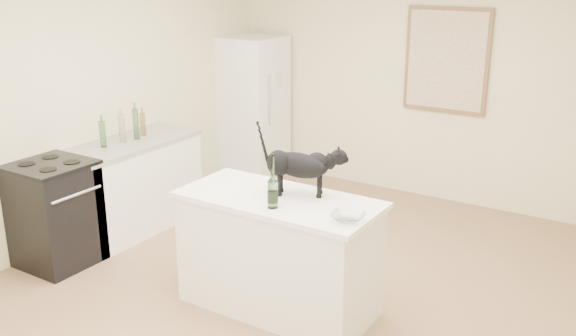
{
  "coord_description": "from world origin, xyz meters",
  "views": [
    {
      "loc": [
        2.48,
        -3.82,
        2.53
      ],
      "look_at": [
        0.15,
        -0.15,
        1.12
      ],
      "focal_mm": 39.57,
      "sensor_mm": 36.0,
      "label": 1
    }
  ],
  "objects_px": {
    "black_cat": "(299,168)",
    "fridge": "(253,107)",
    "glass_bowl": "(348,217)",
    "stove": "(55,215)",
    "wine_bottle": "(273,184)"
  },
  "relations": [
    {
      "from": "black_cat",
      "to": "glass_bowl",
      "type": "height_order",
      "value": "black_cat"
    },
    {
      "from": "glass_bowl",
      "to": "stove",
      "type": "bearing_deg",
      "value": -174.11
    },
    {
      "from": "stove",
      "to": "black_cat",
      "type": "bearing_deg",
      "value": 13.81
    },
    {
      "from": "wine_bottle",
      "to": "fridge",
      "type": "bearing_deg",
      "value": 127.82
    },
    {
      "from": "stove",
      "to": "wine_bottle",
      "type": "relative_size",
      "value": 2.62
    },
    {
      "from": "stove",
      "to": "black_cat",
      "type": "distance_m",
      "value": 2.3
    },
    {
      "from": "fridge",
      "to": "wine_bottle",
      "type": "height_order",
      "value": "fridge"
    },
    {
      "from": "stove",
      "to": "fridge",
      "type": "distance_m",
      "value": 2.98
    },
    {
      "from": "stove",
      "to": "black_cat",
      "type": "xyz_separation_m",
      "value": [
        2.14,
        0.53,
        0.65
      ]
    },
    {
      "from": "wine_bottle",
      "to": "black_cat",
      "type": "bearing_deg",
      "value": 87.26
    },
    {
      "from": "fridge",
      "to": "black_cat",
      "type": "relative_size",
      "value": 2.92
    },
    {
      "from": "fridge",
      "to": "black_cat",
      "type": "distance_m",
      "value": 3.24
    },
    {
      "from": "fridge",
      "to": "wine_bottle",
      "type": "distance_m",
      "value": 3.48
    },
    {
      "from": "black_cat",
      "to": "fridge",
      "type": "bearing_deg",
      "value": 106.98
    },
    {
      "from": "black_cat",
      "to": "wine_bottle",
      "type": "relative_size",
      "value": 1.7
    }
  ]
}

